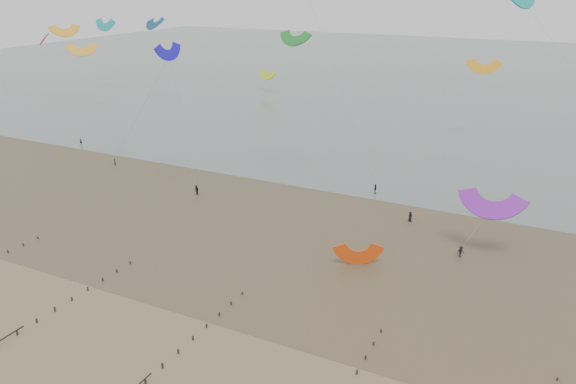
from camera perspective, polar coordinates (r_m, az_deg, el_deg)
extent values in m
plane|color=brown|center=(65.47, -13.33, -14.20)|extent=(500.00, 500.00, 0.00)
plane|color=#475654|center=(245.54, 17.95, 11.29)|extent=(500.00, 500.00, 0.00)
plane|color=#473A28|center=(91.17, 0.57, -3.03)|extent=(500.00, 500.00, 0.00)
ellipsoid|color=slate|center=(90.32, -13.47, -3.89)|extent=(23.60, 14.36, 0.01)
ellipsoid|color=slate|center=(89.70, 8.35, -3.69)|extent=(33.64, 18.32, 0.01)
ellipsoid|color=slate|center=(116.54, -16.30, 1.54)|extent=(26.95, 14.22, 0.01)
cube|color=black|center=(90.53, -26.57, -5.46)|extent=(0.16, 0.16, 0.51)
cube|color=black|center=(91.92, -25.30, -4.86)|extent=(0.16, 0.16, 0.48)
cube|color=black|center=(93.37, -24.07, -4.27)|extent=(0.16, 0.16, 0.45)
cube|color=black|center=(70.73, -25.81, -12.77)|extent=(0.16, 0.16, 0.65)
cube|color=black|center=(72.02, -24.17, -11.86)|extent=(0.16, 0.16, 0.62)
cube|color=black|center=(73.39, -22.61, -10.97)|extent=(0.16, 0.16, 0.59)
cube|color=black|center=(74.82, -21.11, -10.12)|extent=(0.16, 0.16, 0.57)
cube|color=black|center=(76.32, -19.67, -9.28)|extent=(0.16, 0.16, 0.54)
cube|color=black|center=(77.88, -18.30, -8.48)|extent=(0.16, 0.16, 0.51)
cube|color=black|center=(79.49, -16.99, -7.70)|extent=(0.16, 0.16, 0.48)
cube|color=black|center=(81.16, -15.74, -6.95)|extent=(0.16, 0.16, 0.45)
cube|color=black|center=(59.33, -14.28, -18.16)|extent=(0.16, 0.16, 0.65)
cube|color=black|center=(60.87, -12.63, -16.87)|extent=(0.16, 0.16, 0.62)
cube|color=black|center=(62.48, -11.09, -15.63)|extent=(0.16, 0.16, 0.59)
cube|color=black|center=(64.16, -9.64, -14.44)|extent=(0.16, 0.16, 0.57)
cube|color=black|center=(65.90, -8.28, -13.31)|extent=(0.16, 0.16, 0.54)
cube|color=black|center=(67.69, -7.00, -12.23)|extent=(0.16, 0.16, 0.51)
cube|color=black|center=(69.55, -5.80, -11.20)|extent=(0.16, 0.16, 0.48)
cube|color=black|center=(71.45, -4.67, -10.22)|extent=(0.16, 0.16, 0.45)
cube|color=black|center=(59.23, 7.02, -17.73)|extent=(0.16, 0.16, 0.54)
cube|color=black|center=(61.22, 7.89, -16.32)|extent=(0.16, 0.16, 0.51)
cube|color=black|center=(63.26, 8.69, -15.00)|extent=(0.16, 0.16, 0.48)
cube|color=black|center=(65.35, 9.43, -13.76)|extent=(0.16, 0.16, 0.45)
cube|color=black|center=(63.90, 25.69, -16.74)|extent=(0.16, 0.16, 0.45)
imported|color=black|center=(123.50, -17.17, 2.90)|extent=(0.67, 0.62, 1.53)
imported|color=black|center=(103.83, 8.87, 0.32)|extent=(0.66, 1.15, 1.84)
imported|color=black|center=(93.16, 12.31, -2.45)|extent=(0.97, 0.92, 1.67)
imported|color=black|center=(103.26, -9.27, 0.17)|extent=(1.06, 0.94, 1.82)
imported|color=black|center=(142.09, -20.30, 4.83)|extent=(0.65, 0.56, 1.51)
imported|color=black|center=(83.27, 17.13, -5.83)|extent=(1.29, 1.18, 1.74)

